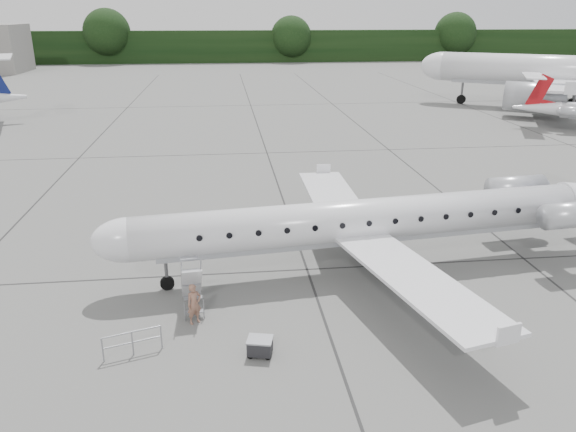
{
  "coord_description": "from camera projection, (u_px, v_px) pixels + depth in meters",
  "views": [
    {
      "loc": [
        -7.34,
        -22.97,
        12.41
      ],
      "look_at": [
        -4.13,
        4.62,
        2.3
      ],
      "focal_mm": 35.0,
      "sensor_mm": 36.0,
      "label": 1
    }
  ],
  "objects": [
    {
      "name": "passenger",
      "position": [
        194.0,
        304.0,
        23.52
      ],
      "size": [
        0.78,
        0.7,
        1.79
      ],
      "primitive_type": "imported",
      "rotation": [
        0.0,
        0.0,
        0.54
      ],
      "color": "#875C49",
      "rests_on": "ground"
    },
    {
      "name": "safety_railing",
      "position": [
        133.0,
        343.0,
        21.42
      ],
      "size": [
        2.12,
        0.74,
        1.0
      ],
      "primitive_type": null,
      "rotation": [
        0.0,
        0.0,
        0.3
      ],
      "color": "gray",
      "rests_on": "ground"
    },
    {
      "name": "treeline",
      "position": [
        248.0,
        46.0,
        146.46
      ],
      "size": [
        260.0,
        4.0,
        8.0
      ],
      "primitive_type": "cube",
      "color": "black",
      "rests_on": "ground"
    },
    {
      "name": "airstair",
      "position": [
        192.0,
        285.0,
        24.54
      ],
      "size": [
        1.09,
        2.21,
        2.34
      ],
      "primitive_type": null,
      "rotation": [
        0.0,
        0.0,
        0.12
      ],
      "color": "silver",
      "rests_on": "ground"
    },
    {
      "name": "baggage_cart",
      "position": [
        260.0,
        346.0,
        21.43
      ],
      "size": [
        1.05,
        0.93,
        0.79
      ],
      "primitive_type": null,
      "rotation": [
        0.0,
        0.0,
        -0.24
      ],
      "color": "black",
      "rests_on": "ground"
    },
    {
      "name": "ground",
      "position": [
        386.0,
        291.0,
        26.48
      ],
      "size": [
        320.0,
        320.0,
        0.0
      ],
      "primitive_type": "plane",
      "color": "slate",
      "rests_on": "ground"
    },
    {
      "name": "main_regional_jet",
      "position": [
        365.0,
        200.0,
        27.52
      ],
      "size": [
        31.36,
        24.21,
        7.47
      ],
      "primitive_type": null,
      "rotation": [
        0.0,
        0.0,
        0.12
      ],
      "color": "silver",
      "rests_on": "ground"
    },
    {
      "name": "bg_narrowbody",
      "position": [
        564.0,
        55.0,
        73.38
      ],
      "size": [
        48.69,
        45.08,
        14.22
      ],
      "primitive_type": null,
      "rotation": [
        0.0,
        0.0,
        -0.55
      ],
      "color": "silver",
      "rests_on": "ground"
    }
  ]
}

